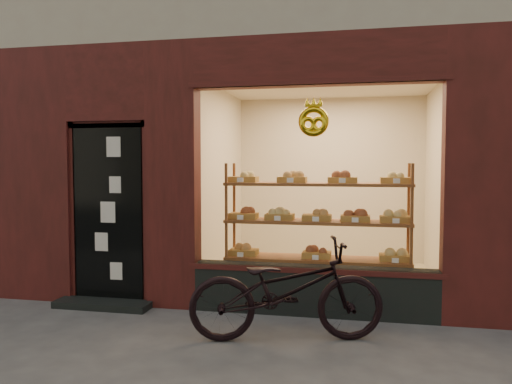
# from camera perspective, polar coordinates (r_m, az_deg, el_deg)

# --- Properties ---
(display_shelf) EXTENTS (2.20, 0.45, 1.70)m
(display_shelf) POSITION_cam_1_polar(r_m,az_deg,el_deg) (6.03, 6.97, -4.58)
(display_shelf) COLOR brown
(display_shelf) RESTS_ON ground
(bicycle) EXTENTS (1.96, 1.07, 0.98)m
(bicycle) POSITION_cam_1_polar(r_m,az_deg,el_deg) (4.86, 3.48, -11.12)
(bicycle) COLOR black
(bicycle) RESTS_ON ground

